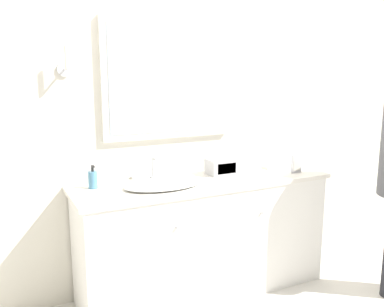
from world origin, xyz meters
name	(u,v)px	position (x,y,z in m)	size (l,w,h in m)	color
wall_back	(186,114)	(0.00, 0.57, 1.28)	(8.00, 0.18, 2.55)	silver
vanity_counter	(204,236)	(0.00, 0.28, 0.42)	(1.86, 0.53, 0.84)	white
sink_basin	(163,184)	(-0.32, 0.26, 0.86)	(0.54, 0.38, 0.17)	white
soap_bottle	(93,179)	(-0.75, 0.42, 0.91)	(0.06, 0.06, 0.16)	teal
appliance_box	(222,167)	(0.20, 0.38, 0.90)	(0.21, 0.15, 0.11)	#BCBCC1
picture_frame	(296,164)	(0.72, 0.17, 0.91)	(0.09, 0.01, 0.14)	#B2B2B7
hand_towel_near_sink	(272,165)	(0.67, 0.40, 0.86)	(0.17, 0.13, 0.04)	silver
hand_towel_far_corner	(247,167)	(0.44, 0.41, 0.87)	(0.17, 0.13, 0.05)	white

